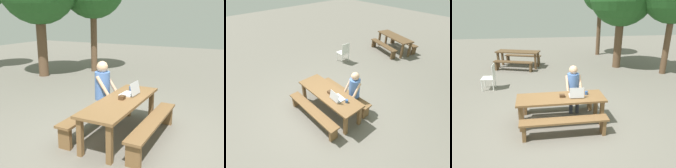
# 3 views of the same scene
# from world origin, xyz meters

# --- Properties ---
(ground_plane) EXTENTS (30.00, 30.00, 0.00)m
(ground_plane) POSITION_xyz_m (0.00, 0.00, 0.00)
(ground_plane) COLOR slate
(picnic_table_front) EXTENTS (2.18, 0.74, 0.71)m
(picnic_table_front) POSITION_xyz_m (0.00, 0.00, 0.61)
(picnic_table_front) COLOR brown
(picnic_table_front) RESTS_ON ground
(bench_near) EXTENTS (2.03, 0.30, 0.44)m
(bench_near) POSITION_xyz_m (0.00, -0.63, 0.34)
(bench_near) COLOR brown
(bench_near) RESTS_ON ground
(bench_far) EXTENTS (2.03, 0.30, 0.44)m
(bench_far) POSITION_xyz_m (0.00, 0.63, 0.34)
(bench_far) COLOR brown
(bench_far) RESTS_ON ground
(laptop) EXTENTS (0.37, 0.33, 0.27)m
(laptop) POSITION_xyz_m (0.38, -0.04, 0.78)
(laptop) COLOR silver
(laptop) RESTS_ON picnic_table_front
(small_pouch) EXTENTS (0.13, 0.10, 0.07)m
(small_pouch) POSITION_xyz_m (0.04, -0.00, 0.75)
(small_pouch) COLOR #4C331E
(small_pouch) RESTS_ON picnic_table_front
(coffee_mug) EXTENTS (0.08, 0.08, 0.09)m
(coffee_mug) POSITION_xyz_m (0.67, 0.08, 0.76)
(coffee_mug) COLOR #335693
(coffee_mug) RESTS_ON picnic_table_front
(person_seated) EXTENTS (0.43, 0.42, 1.33)m
(person_seated) POSITION_xyz_m (0.43, 0.60, 0.78)
(person_seated) COLOR #333847
(person_seated) RESTS_ON ground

